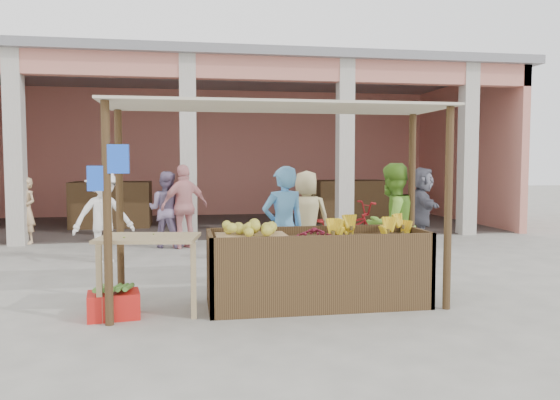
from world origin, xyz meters
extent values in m
plane|color=gray|center=(0.00, 0.00, 0.00)|extent=(60.00, 60.00, 0.00)
cube|color=tan|center=(0.00, 11.40, 2.00)|extent=(14.00, 0.20, 4.00)
cube|color=tan|center=(6.90, 8.50, 2.00)|extent=(0.20, 6.00, 4.00)
cube|color=tan|center=(0.00, 5.65, 3.75)|extent=(14.00, 0.30, 0.50)
cube|color=slate|center=(0.00, 8.50, 4.10)|extent=(14.40, 6.40, 0.20)
cube|color=beige|center=(-4.50, 5.65, 2.00)|extent=(0.35, 0.35, 4.00)
cube|color=beige|center=(-1.00, 5.65, 2.00)|extent=(0.35, 0.35, 4.00)
cube|color=beige|center=(2.50, 5.65, 2.00)|extent=(0.35, 0.35, 4.00)
cube|color=beige|center=(5.50, 5.65, 2.00)|extent=(0.35, 0.35, 4.00)
cube|color=#503A20|center=(-3.00, 8.50, 0.60)|extent=(2.00, 1.20, 1.20)
cube|color=#503A20|center=(3.50, 8.50, 0.60)|extent=(2.00, 1.20, 1.20)
cube|color=#503A20|center=(0.50, 0.00, 0.40)|extent=(2.60, 0.95, 0.80)
cylinder|color=#503A20|center=(-1.85, -0.45, 1.18)|extent=(0.09, 0.09, 2.35)
cylinder|color=#503A20|center=(1.95, -0.45, 1.18)|extent=(0.09, 0.09, 2.35)
cylinder|color=#503A20|center=(-1.85, 0.60, 1.18)|extent=(0.09, 0.09, 2.35)
cylinder|color=#503A20|center=(1.95, 0.60, 1.18)|extent=(0.09, 0.09, 2.35)
cube|color=beige|center=(0.05, 0.08, 2.37)|extent=(4.00, 1.35, 0.03)
cube|color=blue|center=(-1.73, -0.45, 1.75)|extent=(0.22, 0.08, 0.30)
cube|color=blue|center=(-1.95, -0.45, 1.55)|extent=(0.18, 0.07, 0.26)
cube|color=#A27F54|center=(-0.29, -0.04, 0.83)|extent=(0.84, 0.73, 0.06)
ellipsoid|color=gold|center=(-0.29, -0.04, 0.94)|extent=(0.71, 0.62, 0.16)
ellipsoid|color=maroon|center=(0.47, -0.02, 0.88)|extent=(0.49, 0.40, 0.16)
cube|color=tan|center=(-1.47, -0.05, 0.86)|extent=(1.19, 0.89, 0.04)
cube|color=tan|center=(-1.96, -0.36, 0.42)|extent=(0.06, 0.06, 0.84)
cube|color=tan|center=(-0.97, -0.36, 0.42)|extent=(0.06, 0.06, 0.84)
cube|color=tan|center=(-1.96, 0.27, 0.42)|extent=(0.06, 0.06, 0.84)
cube|color=tan|center=(-0.97, 0.27, 0.42)|extent=(0.06, 0.06, 0.84)
cube|color=red|center=(-1.84, -0.18, 0.14)|extent=(0.60, 0.47, 0.29)
ellipsoid|color=maroon|center=(2.90, 5.41, 0.33)|extent=(0.48, 0.48, 0.66)
ellipsoid|color=maroon|center=(3.28, 5.46, 0.33)|extent=(0.48, 0.48, 0.66)
ellipsoid|color=maroon|center=(3.09, 5.74, 0.33)|extent=(0.48, 0.48, 0.66)
ellipsoid|color=maroon|center=(2.68, 5.57, 0.33)|extent=(0.48, 0.48, 0.66)
imported|color=#57A4E4|center=(0.24, 0.84, 0.89)|extent=(0.76, 0.63, 1.78)
imported|color=#72B634|center=(1.74, 0.76, 0.90)|extent=(0.99, 0.79, 1.79)
imported|color=maroon|center=(1.48, 2.58, 0.55)|extent=(0.97, 2.17, 1.09)
imported|color=white|center=(-2.44, 3.30, 0.86)|extent=(1.23, 0.92, 1.72)
imported|color=pink|center=(-1.09, 4.67, 0.89)|extent=(1.18, 0.95, 1.78)
imported|color=tan|center=(0.91, 2.45, 0.87)|extent=(0.91, 0.66, 1.75)
imported|color=#51515E|center=(3.70, 4.14, 0.85)|extent=(1.08, 1.69, 1.70)
imported|color=#E7BD8A|center=(-4.37, 5.80, 0.73)|extent=(0.68, 0.66, 1.46)
imported|color=gray|center=(-1.45, 4.80, 0.84)|extent=(0.93, 0.71, 1.67)
camera|label=1|loc=(-1.02, -6.32, 1.72)|focal=35.00mm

